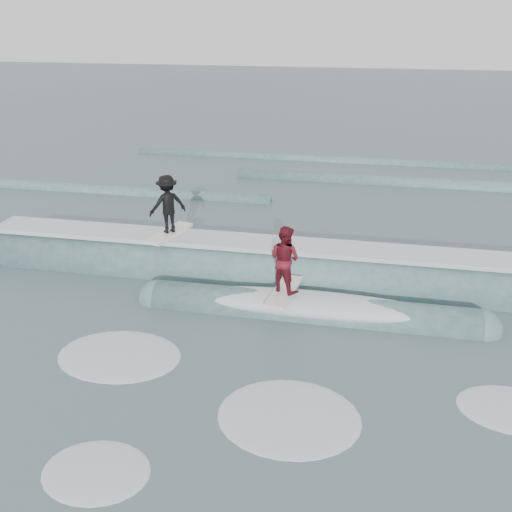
# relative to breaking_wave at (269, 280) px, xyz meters

# --- Properties ---
(ground) EXTENTS (160.00, 160.00, 0.00)m
(ground) POSITION_rel_breaking_wave_xyz_m (-0.30, -6.15, -0.04)
(ground) COLOR #3A5155
(ground) RESTS_ON ground
(breaking_wave) EXTENTS (22.09, 3.88, 2.20)m
(breaking_wave) POSITION_rel_breaking_wave_xyz_m (0.00, 0.00, 0.00)
(breaking_wave) COLOR #3B5E63
(breaking_wave) RESTS_ON ground
(surfer_black) EXTENTS (1.36, 2.07, 1.95)m
(surfer_black) POSITION_rel_breaking_wave_xyz_m (-3.33, 0.36, 2.09)
(surfer_black) COLOR silver
(surfer_black) RESTS_ON ground
(surfer_red) EXTENTS (1.14, 2.06, 1.97)m
(surfer_red) POSITION_rel_breaking_wave_xyz_m (0.74, -1.84, 1.49)
(surfer_red) COLOR silver
(surfer_red) RESTS_ON ground
(whitewater) EXTENTS (17.26, 9.26, 0.10)m
(whitewater) POSITION_rel_breaking_wave_xyz_m (0.38, -6.76, -0.04)
(whitewater) COLOR silver
(whitewater) RESTS_ON ground
(far_swells) EXTENTS (41.64, 8.65, 0.80)m
(far_swells) POSITION_rel_breaking_wave_xyz_m (-0.85, 11.50, -0.04)
(far_swells) COLOR #3B5E63
(far_swells) RESTS_ON ground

